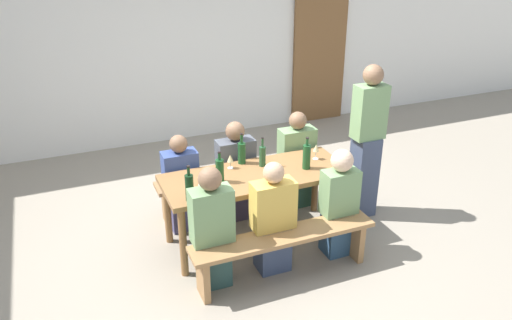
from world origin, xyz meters
TOP-DOWN VIEW (x-y plane):
  - ground_plane at (0.00, 0.00)m, footprint 24.00×24.00m
  - back_wall at (0.00, 3.08)m, footprint 14.00×0.20m
  - wooden_door at (2.30, 2.94)m, footprint 0.90×0.06m
  - tasting_table at (0.00, 0.00)m, footprint 1.83×0.72m
  - bench_near at (0.00, -0.66)m, footprint 1.73×0.30m
  - bench_far at (0.00, 0.66)m, footprint 1.73×0.30m
  - wine_bottle_0 at (0.51, -0.07)m, footprint 0.08×0.08m
  - wine_bottle_1 at (-0.04, 0.29)m, footprint 0.08×0.08m
  - wine_bottle_2 at (0.13, 0.15)m, footprint 0.07×0.07m
  - wine_bottle_3 at (-0.38, -0.03)m, footprint 0.08×0.08m
  - wine_bottle_4 at (-0.74, -0.26)m, footprint 0.08×0.08m
  - wine_glass_0 at (0.70, 0.09)m, footprint 0.07×0.07m
  - wine_glass_1 at (-0.56, -0.02)m, footprint 0.07×0.07m
  - wine_glass_2 at (-0.19, 0.22)m, footprint 0.06×0.06m
  - seated_guest_near_0 at (-0.62, -0.51)m, footprint 0.37×0.24m
  - seated_guest_near_1 at (-0.04, -0.51)m, footprint 0.39×0.24m
  - seated_guest_near_2 at (0.65, -0.51)m, footprint 0.34×0.24m
  - seated_guest_far_0 at (-0.63, 0.51)m, footprint 0.35×0.24m
  - seated_guest_far_1 at (-0.02, 0.51)m, footprint 0.40×0.24m
  - seated_guest_far_2 at (0.70, 0.51)m, footprint 0.40×0.24m
  - standing_host at (1.29, 0.05)m, footprint 0.33×0.24m

SIDE VIEW (x-z plane):
  - ground_plane at x=0.00m, z-range 0.00..0.00m
  - bench_near at x=0.00m, z-range 0.12..0.57m
  - bench_far at x=0.00m, z-range 0.12..0.57m
  - seated_guest_far_0 at x=-0.63m, z-range -0.03..1.03m
  - seated_guest_near_1 at x=-0.04m, z-range -0.03..1.06m
  - seated_guest_far_1 at x=-0.02m, z-range -0.03..1.09m
  - seated_guest_far_2 at x=0.70m, z-range -0.03..1.10m
  - seated_guest_near_2 at x=0.65m, z-range -0.02..1.09m
  - seated_guest_near_0 at x=-0.62m, z-range -0.03..1.13m
  - tasting_table at x=0.00m, z-range 0.29..1.04m
  - standing_host at x=1.29m, z-range -0.01..1.69m
  - wine_glass_2 at x=-0.19m, z-range 0.78..0.93m
  - wine_glass_1 at x=-0.56m, z-range 0.78..0.94m
  - wine_bottle_2 at x=0.13m, z-range 0.71..1.02m
  - wine_glass_0 at x=0.70m, z-range 0.79..0.95m
  - wine_bottle_1 at x=-0.04m, z-range 0.71..1.03m
  - wine_bottle_3 at x=-0.38m, z-range 0.72..1.03m
  - wine_bottle_4 at x=-0.74m, z-range 0.71..1.05m
  - wine_bottle_0 at x=0.51m, z-range 0.72..1.05m
  - wooden_door at x=2.30m, z-range 0.00..2.10m
  - back_wall at x=0.00m, z-range 0.00..3.20m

